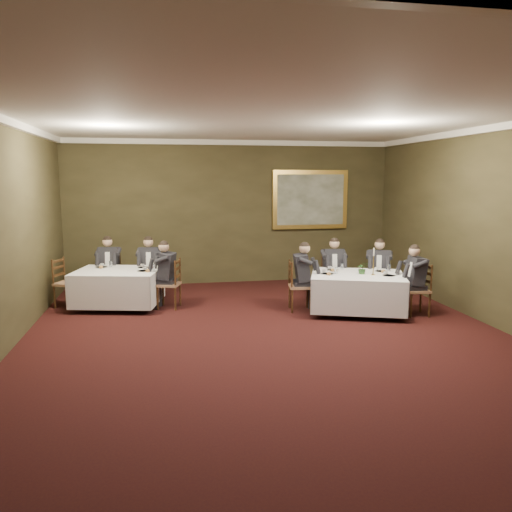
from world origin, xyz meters
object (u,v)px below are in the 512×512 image
object	(u,v)px
diner_main_endright	(417,289)
diner_sec_backright	(150,275)
table_main	(357,290)
candlestick	(373,265)
diner_main_backright	(378,278)
diner_main_endleft	(300,285)
centerpiece	(362,268)
chair_main_backleft	(332,287)
chair_sec_endleft	(68,293)
table_second	(118,286)
chair_main_endleft	(299,296)
chair_main_endright	(417,300)
chair_sec_backleft	(110,285)
diner_sec_endright	(169,283)
diner_sec_backleft	(110,274)
chair_sec_endright	(170,294)
diner_main_backleft	(333,277)
chair_sec_backright	(150,285)
painting	(310,200)
chair_main_backright	(378,289)

from	to	relation	value
diner_main_endright	diner_sec_backright	world-z (taller)	same
table_main	candlestick	xyz separation A→B (m)	(0.25, -0.14, 0.51)
diner_main_backright	diner_main_endleft	distance (m)	1.82
centerpiece	chair_main_backleft	bearing A→B (deg)	103.07
chair_main_backleft	chair_sec_endleft	world-z (taller)	same
table_second	chair_main_endleft	size ratio (longest dim) A/B	1.89
diner_main_backright	diner_main_endright	distance (m)	1.10
chair_main_backleft	centerpiece	xyz separation A→B (m)	(0.24, -1.02, 0.60)
chair_main_endright	diner_main_endright	bearing A→B (deg)	90.00
diner_main_backright	chair_sec_backleft	world-z (taller)	diner_main_backright
diner_sec_endright	centerpiece	size ratio (longest dim) A/B	5.59
chair_sec_backleft	centerpiece	distance (m)	5.43
diner_sec_backleft	diner_sec_backright	distance (m)	0.89
table_main	chair_main_endleft	bearing A→B (deg)	160.85
diner_main_backright	chair_main_endright	bearing A→B (deg)	131.19
chair_sec_endleft	candlestick	bearing A→B (deg)	98.48
diner_main_backright	chair_sec_endright	size ratio (longest dim) A/B	1.35
table_main	chair_main_endleft	world-z (taller)	chair_main_endleft
diner_main_backleft	diner_sec_backright	world-z (taller)	same
chair_main_endleft	chair_sec_endright	bearing A→B (deg)	-97.82
chair_main_endleft	table_main	bearing A→B (deg)	77.76
chair_sec_backleft	diner_sec_backright	xyz separation A→B (m)	(0.86, -0.21, 0.23)
chair_main_backleft	chair_sec_backright	distance (m)	3.95
diner_main_backleft	diner_main_backright	xyz separation A→B (m)	(0.90, -0.31, 0.00)
diner_main_endright	chair_sec_endleft	world-z (taller)	diner_main_endright
diner_main_backright	diner_sec_endright	bearing A→B (deg)	20.14
table_main	chair_main_endright	distance (m)	1.13
diner_sec_backright	diner_sec_endright	world-z (taller)	same
chair_main_endleft	diner_sec_backright	bearing A→B (deg)	-111.93
chair_sec_endright	chair_main_endleft	bearing A→B (deg)	-88.26
diner_main_backleft	chair_main_endleft	size ratio (longest dim) A/B	1.35
chair_main_backleft	diner_sec_backleft	bearing A→B (deg)	-8.29
chair_sec_backright	painting	world-z (taller)	painting
chair_sec_endright	candlestick	distance (m)	4.06
chair_sec_endright	diner_main_backleft	bearing A→B (deg)	-73.98
diner_main_backleft	chair_main_endright	xyz separation A→B (m)	(1.21, -1.37, -0.23)
chair_main_endleft	diner_sec_backright	distance (m)	3.35
table_main	diner_main_backleft	xyz separation A→B (m)	(-0.15, 1.00, 0.06)
diner_main_backright	diner_sec_backleft	world-z (taller)	same
table_second	chair_main_endright	world-z (taller)	chair_main_endright
diner_main_backleft	chair_main_endleft	xyz separation A→B (m)	(-0.90, -0.64, -0.23)
chair_sec_endleft	centerpiece	size ratio (longest dim) A/B	4.15
chair_main_backright	diner_main_endright	xyz separation A→B (m)	(0.30, -1.07, 0.23)
chair_sec_endleft	painting	xyz separation A→B (m)	(5.61, 1.78, 1.77)
painting	chair_sec_backright	bearing A→B (deg)	-162.18
chair_main_backleft	diner_sec_endright	xyz separation A→B (m)	(-3.44, 0.02, 0.23)
chair_main_backright	diner_main_backright	size ratio (longest dim) A/B	0.74
chair_main_backleft	chair_main_endleft	xyz separation A→B (m)	(-0.91, -0.65, 0.00)
diner_sec_backright	diner_sec_endright	bearing A→B (deg)	119.10
chair_main_backleft	chair_main_endleft	bearing A→B (deg)	41.11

